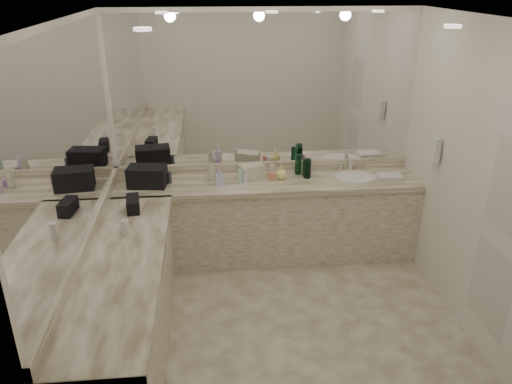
{
  "coord_description": "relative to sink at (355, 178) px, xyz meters",
  "views": [
    {
      "loc": [
        -0.58,
        -3.62,
        2.87
      ],
      "look_at": [
        -0.19,
        0.4,
        1.12
      ],
      "focal_mm": 35.0,
      "sensor_mm": 36.0,
      "label": 1
    }
  ],
  "objects": [
    {
      "name": "floor",
      "position": [
        -0.95,
        -1.2,
        -0.9
      ],
      "size": [
        3.2,
        3.2,
        0.0
      ],
      "primitive_type": "plane",
      "color": "beige",
      "rests_on": "ground"
    },
    {
      "name": "ceiling",
      "position": [
        -0.95,
        -1.2,
        1.71
      ],
      "size": [
        3.2,
        3.2,
        0.0
      ],
      "primitive_type": "plane",
      "color": "white",
      "rests_on": "floor"
    },
    {
      "name": "wall_back",
      "position": [
        -0.95,
        0.3,
        0.41
      ],
      "size": [
        3.2,
        0.02,
        2.6
      ],
      "primitive_type": "cube",
      "color": "white",
      "rests_on": "floor"
    },
    {
      "name": "wall_left",
      "position": [
        -2.55,
        -1.2,
        0.41
      ],
      "size": [
        0.02,
        3.0,
        2.6
      ],
      "primitive_type": "cube",
      "color": "white",
      "rests_on": "floor"
    },
    {
      "name": "wall_right",
      "position": [
        0.65,
        -1.2,
        0.41
      ],
      "size": [
        0.02,
        3.0,
        2.6
      ],
      "primitive_type": "cube",
      "color": "white",
      "rests_on": "floor"
    },
    {
      "name": "vanity_back_base",
      "position": [
        -0.95,
        0.0,
        -0.48
      ],
      "size": [
        3.2,
        0.6,
        0.84
      ],
      "primitive_type": "cube",
      "color": "silver",
      "rests_on": "floor"
    },
    {
      "name": "vanity_back_top",
      "position": [
        -0.95,
        -0.01,
        -0.03
      ],
      "size": [
        3.2,
        0.64,
        0.06
      ],
      "primitive_type": "cube",
      "color": "beige",
      "rests_on": "vanity_back_base"
    },
    {
      "name": "vanity_left_base",
      "position": [
        -2.25,
        -1.5,
        -0.48
      ],
      "size": [
        0.6,
        2.4,
        0.84
      ],
      "primitive_type": "cube",
      "color": "silver",
      "rests_on": "floor"
    },
    {
      "name": "vanity_left_top",
      "position": [
        -2.24,
        -1.5,
        -0.03
      ],
      "size": [
        0.64,
        2.42,
        0.06
      ],
      "primitive_type": "cube",
      "color": "beige",
      "rests_on": "vanity_left_base"
    },
    {
      "name": "backsplash_back",
      "position": [
        -0.95,
        0.28,
        0.05
      ],
      "size": [
        3.2,
        0.04,
        0.1
      ],
      "primitive_type": "cube",
      "color": "beige",
      "rests_on": "vanity_back_top"
    },
    {
      "name": "backsplash_left",
      "position": [
        -2.53,
        -1.2,
        0.05
      ],
      "size": [
        0.04,
        3.0,
        0.1
      ],
      "primitive_type": "cube",
      "color": "beige",
      "rests_on": "vanity_left_top"
    },
    {
      "name": "mirror_back",
      "position": [
        -0.95,
        0.29,
        0.88
      ],
      "size": [
        3.12,
        0.01,
        1.55
      ],
      "primitive_type": "cube",
      "color": "white",
      "rests_on": "wall_back"
    },
    {
      "name": "mirror_left",
      "position": [
        -2.54,
        -1.2,
        0.88
      ],
      "size": [
        0.01,
        2.92,
        1.55
      ],
      "primitive_type": "cube",
      "color": "white",
      "rests_on": "wall_left"
    },
    {
      "name": "sink",
      "position": [
        0.0,
        0.0,
        0.0
      ],
      "size": [
        0.44,
        0.44,
        0.03
      ],
      "primitive_type": "cylinder",
      "color": "white",
      "rests_on": "vanity_back_top"
    },
    {
      "name": "faucet",
      "position": [
        0.0,
        0.21,
        0.07
      ],
      "size": [
        0.24,
        0.16,
        0.14
      ],
      "primitive_type": "cube",
      "color": "silver",
      "rests_on": "vanity_back_top"
    },
    {
      "name": "wall_phone",
      "position": [
        0.61,
        -0.5,
        0.46
      ],
      "size": [
        0.06,
        0.1,
        0.24
      ],
      "primitive_type": "cube",
      "color": "white",
      "rests_on": "wall_right"
    },
    {
      "name": "door",
      "position": [
        0.64,
        -1.7,
        0.16
      ],
      "size": [
        0.02,
        0.82,
        2.1
      ],
      "primitive_type": "cube",
      "color": "white",
      "rests_on": "wall_right"
    },
    {
      "name": "black_toiletry_bag",
      "position": [
        -2.18,
        -0.03,
        0.11
      ],
      "size": [
        0.41,
        0.28,
        0.22
      ],
      "primitive_type": "cube",
      "rotation": [
        0.0,
        0.0,
        -0.12
      ],
      "color": "black",
      "rests_on": "vanity_back_top"
    },
    {
      "name": "black_bag_spill",
      "position": [
        -2.25,
        -0.61,
        0.07
      ],
      "size": [
        0.14,
        0.26,
        0.13
      ],
      "primitive_type": "cube",
      "rotation": [
        0.0,
        0.0,
        0.13
      ],
      "color": "black",
      "rests_on": "vanity_left_top"
    },
    {
      "name": "cream_cosmetic_case",
      "position": [
        -1.1,
        0.08,
        0.08
      ],
      "size": [
        0.29,
        0.23,
        0.14
      ],
      "primitive_type": "cube",
      "rotation": [
        0.0,
        0.0,
        0.36
      ],
      "color": "beige",
      "rests_on": "vanity_back_top"
    },
    {
      "name": "hand_towel",
      "position": [
        0.35,
        -0.07,
        0.03
      ],
      "size": [
        0.27,
        0.2,
        0.04
      ],
      "primitive_type": "cube",
      "rotation": [
        0.0,
        0.0,
        -0.1
      ],
      "color": "white",
      "rests_on": "vanity_back_top"
    },
    {
      "name": "lotion_left",
      "position": [
        -2.25,
        -1.09,
        0.07
      ],
      "size": [
        0.06,
        0.06,
        0.14
      ],
      "primitive_type": "cylinder",
      "color": "white",
      "rests_on": "vanity_left_top"
    },
    {
      "name": "soap_bottle_a",
      "position": [
        -1.53,
        0.06,
        0.11
      ],
      "size": [
        0.1,
        0.1,
        0.2
      ],
      "primitive_type": "imported",
      "rotation": [
        0.0,
        0.0,
        -0.29
      ],
      "color": "beige",
      "rests_on": "vanity_back_top"
    },
    {
      "name": "soap_bottle_b",
      "position": [
        -1.44,
        -0.1,
        0.09
      ],
      "size": [
        0.09,
        0.09,
        0.18
      ],
      "primitive_type": "imported",
      "rotation": [
        0.0,
        0.0,
        -0.07
      ],
      "color": "silver",
      "rests_on": "vanity_back_top"
    },
    {
      "name": "soap_bottle_c",
      "position": [
        -0.79,
        0.03,
        0.08
      ],
      "size": [
        0.12,
        0.12,
        0.15
      ],
      "primitive_type": "imported",
      "rotation": [
        0.0,
        0.0,
        -0.02
      ],
      "color": "#FFF985",
      "rests_on": "vanity_back_top"
    },
    {
      "name": "green_bottle_0",
      "position": [
        -0.59,
        0.16,
        0.11
      ],
      "size": [
        0.07,
        0.07,
        0.21
      ],
      "primitive_type": "cylinder",
      "color": "#135131",
      "rests_on": "vanity_back_top"
    },
    {
      "name": "green_bottle_1",
      "position": [
        -0.51,
        0.04,
        0.11
      ],
      "size": [
        0.07,
        0.07,
        0.21
      ],
      "primitive_type": "cylinder",
      "color": "#135131",
      "rests_on": "vanity_back_top"
    },
    {
      "name": "green_bottle_2",
      "position": [
        -0.52,
        0.11,
        0.1
      ],
      "size": [
        0.07,
        0.07,
        0.18
      ],
      "primitive_type": "cylinder",
      "color": "#135131",
      "rests_on": "vanity_back_top"
    },
    {
      "name": "amenity_bottle_0",
      "position": [
        -0.48,
        0.11,
        0.06
      ],
      "size": [
        0.04,
        0.04,
        0.11
      ],
      "primitive_type": "cylinder",
      "color": "#9966B2",
      "rests_on": "vanity_back_top"
    },
    {
      "name": "amenity_bottle_1",
      "position": [
        -1.46,
        0.1,
        0.04
      ],
      "size": [
        0.06,
        0.06,
        0.07
      ],
      "primitive_type": "cylinder",
      "color": "#9966B2",
      "rests_on": "vanity_back_top"
    },
    {
      "name": "amenity_bottle_2",
      "position": [
        -1.23,
        -0.04,
        0.08
      ],
      "size": [
        0.05,
        0.05,
        0.15
      ],
      "primitive_type": "cylinder",
      "color": "silver",
      "rests_on": "vanity_back_top"
    },
    {
      "name": "amenity_bottle_3",
      "position": [
        -1.96,
        0.02,
        0.07
      ],
      "size": [
        0.04,
        0.04,
        0.12
      ],
      "primitive_type": "cylinder",
      "color": "#3F3F4C",
      "rests_on": "vanity_back_top"
    },
    {
      "name": "amenity_bottle_4",
      "position": [
        -0.88,
        0.15,
        0.06
      ],
      "size": [
        0.05,
        0.05,
        0.11
      ],
      "primitive_type": "cylinder",
      "color": "white",
      "rests_on": "vanity_back_top"
    },
    {
      "name": "amenity_bottle_5",
      "position": [
        -0.9,
        0.01,
        0.04
      ],
      "size": [
        0.07,
        0.07,
        0.08
      ],
      "primitive_type": "cylinder",
      "color": "#E57F66",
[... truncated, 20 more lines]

